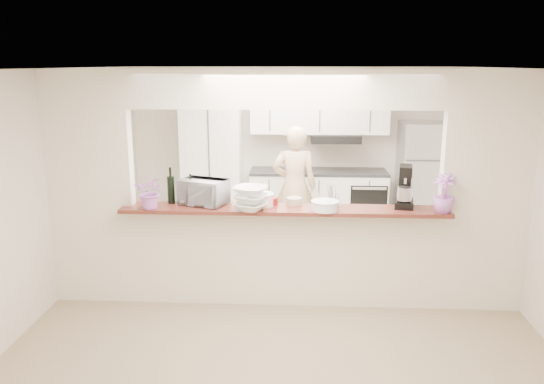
# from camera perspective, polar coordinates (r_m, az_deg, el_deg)

# --- Properties ---
(floor) EXTENTS (6.00, 6.00, 0.00)m
(floor) POSITION_cam_1_polar(r_m,az_deg,el_deg) (5.94, 1.25, -11.76)
(floor) COLOR gray
(floor) RESTS_ON ground
(tile_overlay) EXTENTS (5.00, 2.90, 0.01)m
(tile_overlay) POSITION_cam_1_polar(r_m,az_deg,el_deg) (7.36, 1.64, -6.55)
(tile_overlay) COLOR beige
(tile_overlay) RESTS_ON floor
(partition) EXTENTS (5.00, 0.15, 2.50)m
(partition) POSITION_cam_1_polar(r_m,az_deg,el_deg) (5.47, 1.33, 2.41)
(partition) COLOR white
(partition) RESTS_ON floor
(bar_counter) EXTENTS (3.40, 0.38, 1.09)m
(bar_counter) POSITION_cam_1_polar(r_m,az_deg,el_deg) (5.71, 1.28, -6.56)
(bar_counter) COLOR white
(bar_counter) RESTS_ON floor
(kitchen_cabinets) EXTENTS (3.15, 0.62, 2.25)m
(kitchen_cabinets) POSITION_cam_1_polar(r_m,az_deg,el_deg) (8.24, 0.60, 2.65)
(kitchen_cabinets) COLOR white
(kitchen_cabinets) RESTS_ON floor
(refrigerator) EXTENTS (0.75, 0.70, 1.70)m
(refrigerator) POSITION_cam_1_polar(r_m,az_deg,el_deg) (8.40, 16.00, 1.46)
(refrigerator) COLOR #A9A9AE
(refrigerator) RESTS_ON floor
(flower_left) EXTENTS (0.32, 0.28, 0.35)m
(flower_left) POSITION_cam_1_polar(r_m,az_deg,el_deg) (5.58, -12.91, 0.01)
(flower_left) COLOR #DF76CA
(flower_left) RESTS_ON bar_counter
(wine_bottle_a) EXTENTS (0.08, 0.08, 0.39)m
(wine_bottle_a) POSITION_cam_1_polar(r_m,az_deg,el_deg) (5.75, -10.81, 0.29)
(wine_bottle_a) COLOR black
(wine_bottle_a) RESTS_ON bar_counter
(wine_bottle_b) EXTENTS (0.06, 0.06, 0.32)m
(wine_bottle_b) POSITION_cam_1_polar(r_m,az_deg,el_deg) (5.71, -8.75, 0.00)
(wine_bottle_b) COLOR black
(wine_bottle_b) RESTS_ON bar_counter
(toaster_oven) EXTENTS (0.56, 0.47, 0.27)m
(toaster_oven) POSITION_cam_1_polar(r_m,az_deg,el_deg) (5.66, -7.39, 0.01)
(toaster_oven) COLOR #ABACB0
(toaster_oven) RESTS_ON bar_counter
(serving_bowls) EXTENTS (0.42, 0.42, 0.24)m
(serving_bowls) POSITION_cam_1_polar(r_m,az_deg,el_deg) (5.38, -2.34, -0.73)
(serving_bowls) COLOR white
(serving_bowls) RESTS_ON bar_counter
(plate_stack_a) EXTENTS (0.28, 0.28, 0.13)m
(plate_stack_a) POSITION_cam_1_polar(r_m,az_deg,el_deg) (5.58, -1.25, -0.79)
(plate_stack_a) COLOR white
(plate_stack_a) RESTS_ON bar_counter
(plate_stack_b) EXTENTS (0.28, 0.28, 0.10)m
(plate_stack_b) POSITION_cam_1_polar(r_m,az_deg,el_deg) (5.42, 5.71, -1.46)
(plate_stack_b) COLOR white
(plate_stack_b) RESTS_ON bar_counter
(red_bowl) EXTENTS (0.16, 0.16, 0.08)m
(red_bowl) POSITION_cam_1_polar(r_m,az_deg,el_deg) (5.63, -0.19, -0.95)
(red_bowl) COLOR maroon
(red_bowl) RESTS_ON bar_counter
(tan_bowl) EXTENTS (0.16, 0.16, 0.08)m
(tan_bowl) POSITION_cam_1_polar(r_m,az_deg,el_deg) (5.62, 2.40, -0.99)
(tan_bowl) COLOR tan
(tan_bowl) RESTS_ON bar_counter
(utensil_caddy) EXTENTS (0.26, 0.19, 0.22)m
(utensil_caddy) POSITION_cam_1_polar(r_m,az_deg,el_deg) (5.59, 5.95, -0.57)
(utensil_caddy) COLOR silver
(utensil_caddy) RESTS_ON bar_counter
(stand_mixer) EXTENTS (0.24, 0.33, 0.44)m
(stand_mixer) POSITION_cam_1_polar(r_m,az_deg,el_deg) (5.67, 14.08, 0.40)
(stand_mixer) COLOR black
(stand_mixer) RESTS_ON bar_counter
(flower_right) EXTENTS (0.29, 0.29, 0.39)m
(flower_right) POSITION_cam_1_polar(r_m,az_deg,el_deg) (5.55, 18.01, -0.16)
(flower_right) COLOR #B769C3
(flower_right) RESTS_ON bar_counter
(person) EXTENTS (0.63, 0.42, 1.72)m
(person) POSITION_cam_1_polar(r_m,az_deg,el_deg) (7.44, 2.43, 0.52)
(person) COLOR #D2B088
(person) RESTS_ON floor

